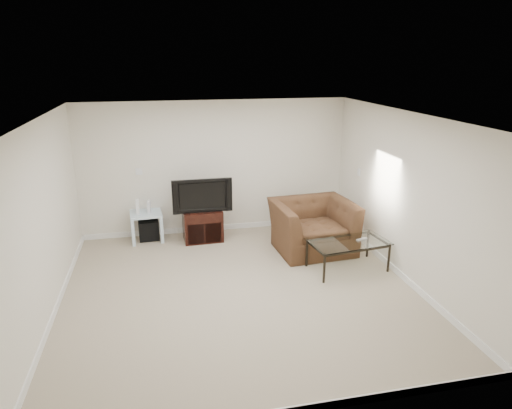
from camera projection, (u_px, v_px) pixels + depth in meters
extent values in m
plane|color=tan|center=(240.00, 290.00, 6.62)|extent=(5.00, 5.00, 0.00)
plane|color=white|center=(238.00, 117.00, 5.85)|extent=(5.00, 5.00, 0.00)
cube|color=silver|center=(215.00, 168.00, 8.56)|extent=(5.00, 0.02, 2.50)
cube|color=silver|center=(43.00, 222.00, 5.74)|extent=(0.02, 5.00, 2.50)
cube|color=silver|center=(405.00, 198.00, 6.74)|extent=(0.02, 5.00, 2.50)
cube|color=white|center=(139.00, 172.00, 8.27)|extent=(0.12, 0.02, 0.12)
cube|color=white|center=(359.00, 172.00, 8.22)|extent=(0.02, 0.09, 0.13)
cube|color=white|center=(362.00, 227.00, 8.24)|extent=(0.02, 0.08, 0.12)
cube|color=black|center=(203.00, 216.00, 8.28)|extent=(0.40, 0.29, 0.06)
imported|color=black|center=(202.00, 194.00, 8.16)|extent=(0.99, 0.20, 0.61)
cube|color=black|center=(149.00, 229.00, 8.45)|extent=(0.38, 0.38, 0.36)
cube|color=white|center=(138.00, 207.00, 8.22)|extent=(0.06, 0.18, 0.25)
cube|color=silver|center=(149.00, 207.00, 8.28)|extent=(0.07, 0.16, 0.21)
imported|color=#492819|center=(313.00, 218.00, 7.86)|extent=(1.39, 0.96, 1.17)
cube|color=#B2B2B7|center=(362.00, 239.00, 7.20)|extent=(0.20, 0.11, 0.02)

